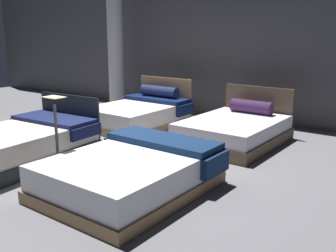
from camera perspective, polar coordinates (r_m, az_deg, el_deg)
ground_plane at (r=6.43m, az=-5.88°, el=-4.15°), size 18.00×18.00×0.02m
showroom_back_wall at (r=9.05m, az=9.19°, el=12.23°), size 18.00×0.06×3.50m
bed_0 at (r=6.40m, az=-20.46°, el=-2.42°), size 1.60×2.15×0.91m
bed_1 at (r=4.89m, az=-5.45°, el=-6.84°), size 1.74×2.08×0.55m
bed_2 at (r=8.28m, az=-4.25°, el=1.86°), size 1.63×2.08×0.95m
bed_3 at (r=7.04m, az=9.87°, el=-0.60°), size 1.53×2.06×0.93m
price_sign at (r=5.39m, az=-16.05°, el=-3.11°), size 0.28×0.24×1.14m
support_pillar at (r=10.19m, az=-7.80°, el=12.42°), size 0.40×0.40×3.50m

